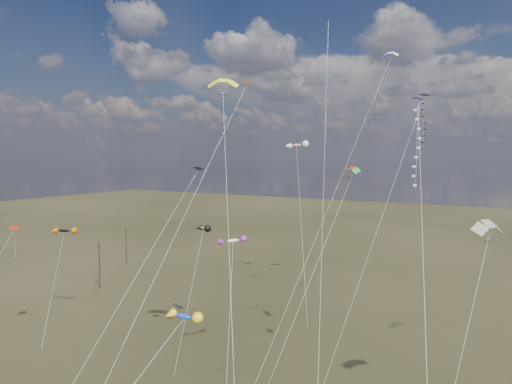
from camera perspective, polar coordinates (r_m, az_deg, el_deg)
The scene contains 17 objects.
utility_pole_near at distance 83.83m, azimuth -18.99°, elevation -8.59°, with size 1.40×0.20×8.00m.
utility_pole_far at distance 98.86m, azimuth -15.91°, elevation -6.52°, with size 1.40×0.20×8.00m.
diamond_black_high at distance 57.28m, azimuth 19.69°, elevation 7.20°, with size 6.78×16.71×30.19m.
diamond_navy_tall at distance 60.83m, azimuth 8.94°, elevation 16.23°, with size 11.03×29.38×41.16m.
diamond_black_mid at distance 44.24m, azimuth -12.18°, elevation -5.67°, with size 4.95×15.99×21.68m.
diamond_red_low at distance 60.87m, azimuth -28.25°, elevation -6.09°, with size 3.75×8.24×14.57m.
diamond_navy_right at distance 37.03m, azimuth 19.53°, elevation 4.18°, with size 5.15×17.42×27.41m.
diamond_orange_center at distance 36.35m, azimuth -7.41°, elevation 0.41°, with size 6.66×15.95×29.16m.
parafoil_yellow at distance 41.81m, azimuth -4.14°, elevation 13.61°, with size 11.56×14.54×30.18m.
parafoil_blue_white at distance 68.02m, azimuth 16.33°, elevation 16.11°, with size 7.10×28.21×37.53m.
parafoil_striped at distance 38.84m, azimuth 27.06°, elevation -3.62°, with size 3.94×10.75×18.39m.
parafoil_tricolor at distance 48.28m, azimuth 11.80°, elevation 2.76°, with size 5.93×12.05×22.04m.
novelty_black_orange at distance 67.85m, azimuth -22.88°, elevation -4.52°, with size 7.73×9.10×13.04m.
novelty_orange_black at distance 57.57m, azimuth -6.63°, elevation -4.59°, with size 5.20×11.58×14.23m.
novelty_white_purple at distance 46.31m, azimuth -2.87°, elevation -6.17°, with size 4.69×8.53×14.64m.
novelty_redwhite_stripe at distance 76.29m, azimuth 5.07°, elevation 5.78°, with size 10.79×15.87×25.20m.
novelty_blue_yellow at distance 29.04m, azimuth -9.22°, elevation -15.27°, with size 7.65×10.11×13.49m.
Camera 1 is at (23.81, -23.44, 22.84)m, focal length 32.00 mm.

